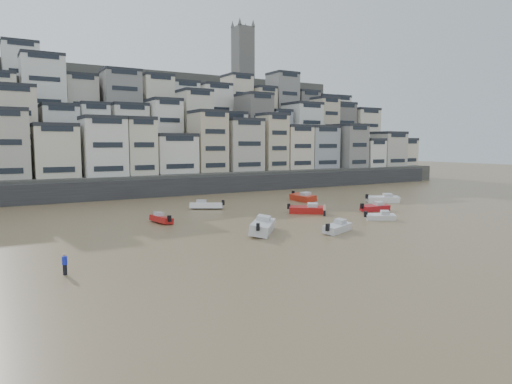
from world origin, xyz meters
TOP-DOWN VIEW (x-y plane):
  - ground at (0.00, 0.00)m, footprint 400.00×400.00m
  - harbor_wall at (10.00, 65.00)m, footprint 140.00×3.00m
  - hillside at (14.73, 104.84)m, footprint 141.04×66.00m
  - boat_a at (11.16, 19.32)m, footprint 5.48×3.59m
  - boat_f at (-4.32, 36.03)m, footprint 2.18×4.79m
  - boat_g at (36.06, 35.99)m, footprint 6.21×4.73m
  - boat_e at (16.87, 32.64)m, footprint 5.73×5.01m
  - boat_h at (6.07, 44.62)m, footprint 5.75×4.53m
  - boat_c at (3.44, 23.43)m, footprint 6.52×7.13m
  - boat_i at (24.99, 44.62)m, footprint 2.29×6.54m
  - boat_b at (21.81, 22.86)m, footprint 4.33×3.43m
  - boat_d at (27.26, 29.23)m, footprint 5.30×2.32m
  - person_blue at (-18.79, 17.01)m, footprint 0.44×0.44m
  - person_pink at (17.60, 29.51)m, footprint 0.44×0.44m

SIDE VIEW (x-z plane):
  - ground at x=0.00m, z-range 0.00..0.00m
  - boat_b at x=21.81m, z-range 0.00..1.16m
  - boat_f at x=-4.32m, z-range 0.00..1.26m
  - boat_d at x=27.26m, z-range 0.00..1.40m
  - boat_a at x=11.16m, z-range 0.00..1.42m
  - boat_h at x=6.07m, z-range 0.00..1.53m
  - boat_e at x=16.87m, z-range 0.00..1.57m
  - boat_g at x=36.06m, z-range 0.00..1.64m
  - person_blue at x=-18.79m, z-range 0.00..1.74m
  - person_pink at x=17.60m, z-range 0.00..1.74m
  - boat_i at x=24.99m, z-range 0.00..1.77m
  - boat_c at x=3.44m, z-range 0.00..1.99m
  - harbor_wall at x=10.00m, z-range 0.00..3.50m
  - hillside at x=14.73m, z-range -11.99..38.01m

